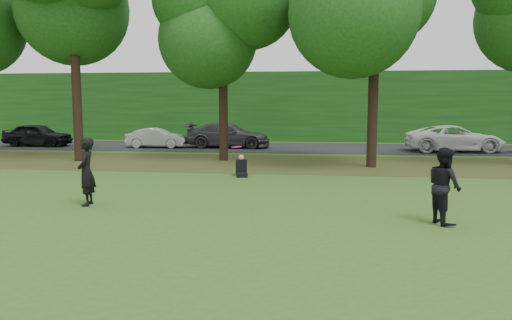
% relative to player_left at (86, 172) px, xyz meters
% --- Properties ---
extents(ground, '(120.00, 120.00, 0.00)m').
position_rel_player_left_xyz_m(ground, '(4.78, -2.93, -0.96)').
color(ground, '#36591B').
rests_on(ground, ground).
extents(leaf_litter, '(60.00, 7.00, 0.01)m').
position_rel_player_left_xyz_m(leaf_litter, '(4.78, 10.07, -0.95)').
color(leaf_litter, '#3E3316').
rests_on(leaf_litter, ground).
extents(street, '(70.00, 7.00, 0.02)m').
position_rel_player_left_xyz_m(street, '(4.78, 18.07, -0.95)').
color(street, black).
rests_on(street, ground).
extents(far_hedge, '(70.00, 3.00, 5.00)m').
position_rel_player_left_xyz_m(far_hedge, '(4.78, 24.07, 1.54)').
color(far_hedge, '#184614').
rests_on(far_hedge, ground).
extents(player_left, '(0.60, 0.78, 1.91)m').
position_rel_player_left_xyz_m(player_left, '(0.00, 0.00, 0.00)').
color(player_left, black).
rests_on(player_left, ground).
extents(player_right, '(0.94, 1.07, 1.85)m').
position_rel_player_left_xyz_m(player_right, '(9.47, -0.88, -0.03)').
color(player_right, black).
rests_on(player_right, ground).
extents(parked_cars, '(35.21, 3.37, 1.52)m').
position_rel_player_left_xyz_m(parked_cars, '(5.20, 16.93, -0.21)').
color(parked_cars, black).
rests_on(parked_cars, street).
extents(frisbee, '(0.37, 0.37, 0.06)m').
position_rel_player_left_xyz_m(frisbee, '(4.31, -0.18, 0.78)').
color(frisbee, '#DE1276').
rests_on(frisbee, ground).
extents(seated_person, '(0.57, 0.81, 0.83)m').
position_rel_player_left_xyz_m(seated_person, '(3.46, 6.01, -0.65)').
color(seated_person, black).
rests_on(seated_person, ground).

